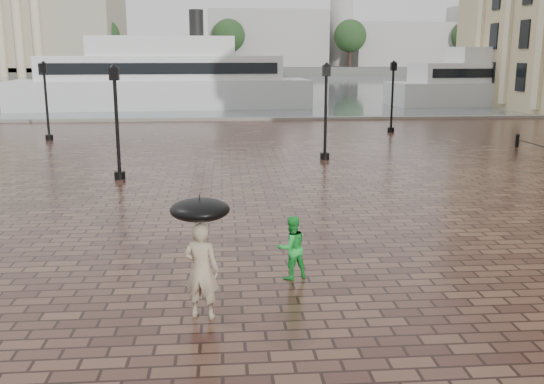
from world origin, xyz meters
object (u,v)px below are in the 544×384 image
at_px(street_lamps, 229,105).
at_px(ferry_far, 505,81).
at_px(child_pedestrian, 292,247).
at_px(adult_pedestrian, 202,270).
at_px(ferry_near, 163,79).

height_order(street_lamps, ferry_far, ferry_far).
xyz_separation_m(street_lamps, ferry_far, (27.94, 27.73, -0.01)).
distance_m(child_pedestrian, ferry_far, 53.99).
relative_size(street_lamps, ferry_far, 0.90).
relative_size(adult_pedestrian, child_pedestrian, 1.30).
bearing_deg(ferry_near, adult_pedestrian, -88.35).
bearing_deg(ferry_near, ferry_far, -1.53).
bearing_deg(child_pedestrian, street_lamps, -107.61).
height_order(adult_pedestrian, ferry_far, ferry_far).
xyz_separation_m(adult_pedestrian, ferry_far, (28.73, 48.73, 1.38)).
bearing_deg(ferry_far, child_pedestrian, -125.74).
bearing_deg(ferry_far, street_lamps, -141.16).
height_order(ferry_near, ferry_far, ferry_near).
bearing_deg(street_lamps, ferry_far, 44.78).
bearing_deg(street_lamps, adult_pedestrian, -92.14).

